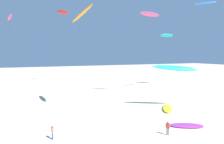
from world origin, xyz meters
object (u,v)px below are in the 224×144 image
Objects in this scene: flying_kite_3 at (63,12)px; flying_kite_5 at (10,17)px; flying_kite_2 at (167,35)px; flying_kite_0 at (175,68)px; flying_kite_4 at (150,14)px; person_near_right at (168,127)px; flying_kite_6 at (81,14)px; grounded_kite_1 at (167,108)px; person_near_left at (52,131)px; grounded_kite_0 at (187,125)px; flying_kite_1 at (205,3)px.

flying_kite_5 is (-14.20, 0.10, -2.48)m from flying_kite_3.
flying_kite_5 is (-35.77, 21.45, 5.27)m from flying_kite_2.
flying_kite_0 is 46.37m from flying_kite_5.
person_near_right is (-10.56, -19.35, -16.53)m from flying_kite_4.
flying_kite_6 is (-3.63, -32.07, -6.22)m from flying_kite_3.
flying_kite_5 is 47.81m from grounded_kite_1.
flying_kite_5 is 52.20m from person_near_right.
person_near_right is at bearing -128.15° from flying_kite_2.
flying_kite_3 reaches higher than flying_kite_0.
flying_kite_4 reaches higher than flying_kite_6.
flying_kite_5 reaches higher than person_near_left.
grounded_kite_0 is 2.88× the size of person_near_left.
flying_kite_4 is 3.45× the size of grounded_kite_1.
flying_kite_1 reaches higher than flying_kite_0.
grounded_kite_0 is 0.88× the size of grounded_kite_1.
flying_kite_6 reaches higher than flying_kite_0.
grounded_kite_1 is 3.27× the size of person_near_left.
flying_kite_3 is 13.74× the size of person_near_right.
flying_kite_1 reaches higher than grounded_kite_1.
flying_kite_1 is at bearing 6.25° from flying_kite_4.
grounded_kite_0 is (-15.32, -23.36, -13.63)m from flying_kite_2.
flying_kite_1 is at bearing 36.83° from person_near_right.
flying_kite_0 is 41.26m from flying_kite_3.
grounded_kite_0 is (9.88, -12.64, -15.16)m from flying_kite_6.
flying_kite_0 is 0.52× the size of flying_kite_1.
flying_kite_4 is at bearing -44.83° from flying_kite_5.
flying_kite_2 is 8.97× the size of person_near_left.
grounded_kite_1 is 3.19× the size of person_near_right.
grounded_kite_0 is at bearing -65.47° from flying_kite_5.
person_near_left is (-40.51, -17.17, -20.97)m from flying_kite_1.
flying_kite_6 reaches higher than flying_kite_2.
flying_kite_0 is 11.14m from grounded_kite_0.
flying_kite_5 is at bearing 179.61° from flying_kite_3.
person_near_left is (-20.61, -4.85, -5.96)m from flying_kite_0.
flying_kite_6 reaches higher than person_near_left.
flying_kite_2 is at bearing 51.85° from person_near_right.
person_near_right is at bearing -118.61° from flying_kite_4.
person_near_left is at bearing 161.01° from person_near_right.
flying_kite_3 is at bearing -0.39° from flying_kite_5.
flying_kite_1 reaches higher than grounded_kite_0.
flying_kite_3 is 1.37× the size of flying_kite_6.
flying_kite_5 is (-44.84, 24.81, -2.81)m from flying_kite_1.
grounded_kite_1 is 19.92m from person_near_left.
person_near_right is (-28.46, -21.31, -20.95)m from flying_kite_1.
flying_kite_4 is 20.35m from grounded_kite_1.
grounded_kite_1 is (13.04, -4.89, -15.11)m from flying_kite_6.
flying_kite_3 reaches higher than flying_kite_5.
flying_kite_1 is at bearing 39.34° from grounded_kite_0.
flying_kite_2 is 31.08m from grounded_kite_0.
flying_kite_5 is at bearing 123.89° from flying_kite_0.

